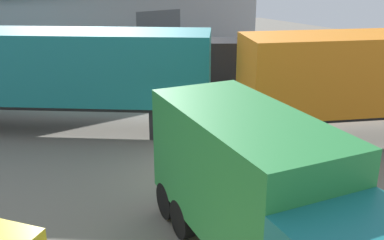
# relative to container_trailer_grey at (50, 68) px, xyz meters

# --- Properties ---
(ground_plane) EXTENTS (60.00, 60.00, 0.00)m
(ground_plane) POSITION_rel_container_trailer_grey_xyz_m (2.95, -6.56, -2.58)
(ground_plane) COLOR slate
(warehouse_building) EXTENTS (29.78, 7.24, 4.95)m
(warehouse_building) POSITION_rel_container_trailer_grey_xyz_m (2.95, 10.81, -0.09)
(warehouse_building) COLOR #93999E
(warehouse_building) RESTS_ON ground_plane
(container_trailer_grey) EXTENTS (11.29, 9.67, 4.04)m
(container_trailer_grey) POSITION_rel_container_trailer_grey_xyz_m (0.00, 0.00, 0.00)
(container_trailer_grey) COLOR #197075
(container_trailer_grey) RESTS_ON ground_plane
(container_trailer_red) EXTENTS (10.41, 6.70, 4.10)m
(container_trailer_red) POSITION_rel_container_trailer_grey_xyz_m (9.77, -8.02, 0.03)
(container_trailer_red) COLOR orange
(container_trailer_red) RESTS_ON ground_plane
(delivery_van_black) EXTENTS (5.66, 4.79, 2.53)m
(delivery_van_black) POSITION_rel_container_trailer_grey_xyz_m (9.79, 1.48, -1.20)
(delivery_van_black) COLOR black
(delivery_van_black) RESTS_ON ground_plane
(box_truck_teal) EXTENTS (3.63, 7.52, 3.44)m
(box_truck_teal) POSITION_rel_container_trailer_grey_xyz_m (0.82, -11.24, -0.65)
(box_truck_teal) COLOR #197075
(box_truck_teal) RESTS_ON ground_plane
(gravel_pile) EXTENTS (2.40, 2.40, 1.42)m
(gravel_pile) POSITION_rel_container_trailer_grey_xyz_m (14.58, -2.23, -1.87)
(gravel_pile) COLOR #565147
(gravel_pile) RESTS_ON ground_plane
(oil_drum) EXTENTS (0.58, 0.58, 0.88)m
(oil_drum) POSITION_rel_container_trailer_grey_xyz_m (2.23, -6.73, -2.14)
(oil_drum) COLOR #B22D23
(oil_drum) RESTS_ON ground_plane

